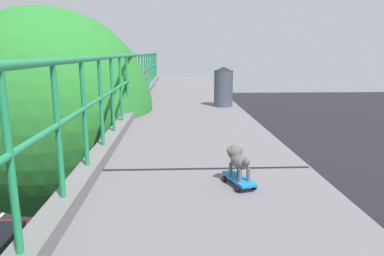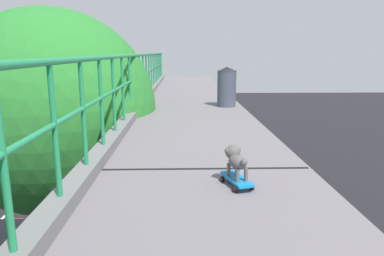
# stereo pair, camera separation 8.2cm
# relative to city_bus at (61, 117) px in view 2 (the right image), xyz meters

# --- Properties ---
(green_railing) EXTENTS (0.20, 30.85, 1.20)m
(green_railing) POSITION_rel_city_bus_xyz_m (8.99, -27.07, 4.26)
(green_railing) COLOR slate
(green_railing) RESTS_ON overpass_deck
(city_bus) EXTENTS (2.56, 11.16, 3.21)m
(city_bus) POSITION_rel_city_bus_xyz_m (0.00, 0.00, 0.00)
(city_bus) COLOR red
(city_bus) RESTS_ON ground
(roadside_tree_mid) EXTENTS (4.46, 4.46, 8.00)m
(roadside_tree_mid) POSITION_rel_city_bus_xyz_m (7.14, -21.21, 3.93)
(roadside_tree_mid) COLOR #4E3F2A
(roadside_tree_mid) RESTS_ON ground
(toy_skateboard) EXTENTS (0.29, 0.46, 0.08)m
(toy_skateboard) POSITION_rel_city_bus_xyz_m (10.47, -25.77, 4.08)
(toy_skateboard) COLOR #1482D0
(toy_skateboard) RESTS_ON overpass_deck
(small_dog) EXTENTS (0.22, 0.37, 0.29)m
(small_dog) POSITION_rel_city_bus_xyz_m (10.46, -25.75, 4.28)
(small_dog) COLOR #5A5554
(small_dog) RESTS_ON toy_skateboard
(litter_bin) EXTENTS (0.44, 0.44, 0.91)m
(litter_bin) POSITION_rel_city_bus_xyz_m (10.99, -20.79, 4.48)
(litter_bin) COLOR #43485A
(litter_bin) RESTS_ON overpass_deck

